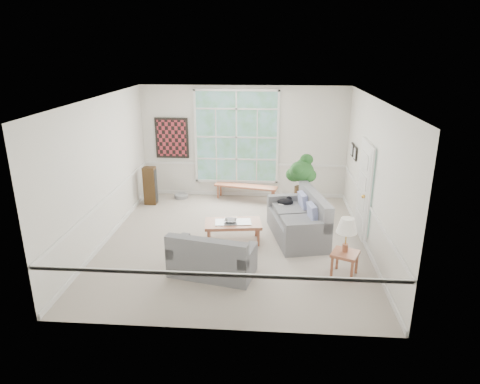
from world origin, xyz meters
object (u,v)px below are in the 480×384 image
Objects in this scene: loveseat_front at (212,254)px; coffee_table at (233,232)px; end_table at (303,206)px; loveseat_right at (297,216)px; side_table at (344,264)px.

loveseat_front is 1.42m from coffee_table.
loveseat_front is 3.48m from end_table.
loveseat_right is 1.78m from side_table.
side_table is (2.38, 0.12, -0.18)m from loveseat_front.
coffee_table is (0.25, 1.38, -0.18)m from loveseat_front.
end_table is at bearing 70.76° from loveseat_front.
loveseat_right is 1.23× the size of loveseat_front.
end_table is 2.90m from side_table.
loveseat_front reaches higher than coffee_table.
coffee_table is at bearing -134.92° from end_table.
coffee_table is 2.23m from end_table.
end_table reaches higher than side_table.
end_table reaches higher than coffee_table.
loveseat_right is at bearing 5.71° from coffee_table.
side_table reaches higher than coffee_table.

